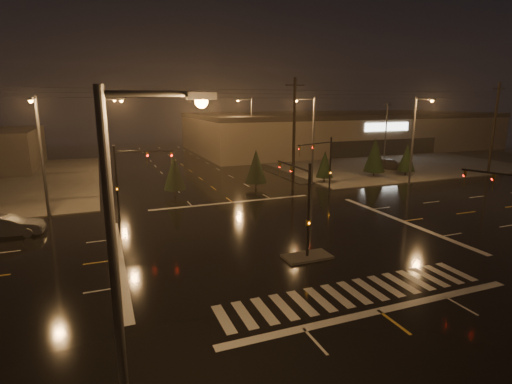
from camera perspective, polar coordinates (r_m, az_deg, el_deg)
ground at (r=28.93m, az=3.50°, el=-6.55°), size 140.00×140.00×0.00m
sidewalk_ne at (r=69.38m, az=15.70°, el=4.53°), size 36.00×36.00×0.12m
median_island at (r=25.58m, az=7.32°, el=-9.14°), size 3.00×1.60×0.15m
crosswalk at (r=21.76m, az=13.81°, el=-13.75°), size 15.00×2.60×0.01m
stop_bar_near at (r=20.37m, az=17.16°, el=-15.93°), size 16.00×0.50×0.01m
stop_bar_far at (r=38.75m, az=-3.35°, el=-1.48°), size 16.00×0.50×0.01m
parking_lot at (r=70.99m, az=19.91°, el=4.40°), size 50.00×24.00×0.08m
retail_building at (r=84.85m, az=12.06°, el=8.75°), size 60.20×28.30×7.20m
signal_mast_median at (r=25.23m, az=6.55°, el=-0.64°), size 0.25×4.59×6.00m
signal_mast_ne at (r=41.14m, az=9.68°, el=4.58°), size 4.84×1.86×6.00m
signal_mast_nw at (r=35.38m, az=-17.77°, el=2.81°), size 4.84×1.86×6.00m
streetlight_0 at (r=10.44m, az=-17.93°, el=-9.32°), size 2.77×0.32×10.00m
streetlight_1 at (r=42.87m, az=-20.97°, el=6.96°), size 2.77×0.32×10.00m
streetlight_2 at (r=58.82m, az=-21.24°, el=8.34°), size 2.77×0.32×10.00m
streetlight_3 at (r=46.79m, az=7.84°, el=8.12°), size 2.77×0.32×10.00m
streetlight_4 at (r=64.94m, az=-0.89°, el=9.56°), size 2.77×0.32×10.00m
streetlight_5 at (r=36.36m, az=-28.41°, el=5.33°), size 0.32×2.77×10.00m
streetlight_6 at (r=49.30m, az=21.80°, el=7.57°), size 0.32×2.77×10.00m
utility_pole_1 at (r=43.51m, az=5.44°, el=8.26°), size 2.20×0.32×12.00m
utility_pole_2 at (r=63.00m, az=30.87°, el=7.95°), size 2.20×0.32×12.00m
conifer_0 at (r=48.11m, az=9.79°, el=3.94°), size 2.01×2.01×3.84m
conifer_1 at (r=53.48m, az=16.61°, el=5.10°), size 2.74×2.74×4.98m
conifer_2 at (r=55.30m, az=20.74°, el=4.60°), size 2.20×2.20×4.14m
conifer_3 at (r=41.68m, az=-11.59°, el=2.77°), size 2.27×2.27×4.25m
conifer_4 at (r=44.22m, az=-0.00°, el=3.72°), size 2.37×2.37×4.41m
car_parked at (r=59.84m, az=18.59°, el=3.78°), size 4.40×4.92×1.62m
car_crossing at (r=34.07m, az=-31.86°, el=-4.16°), size 4.77×1.99×1.54m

